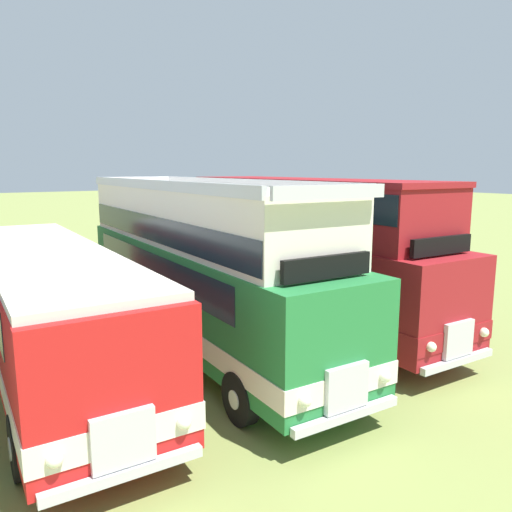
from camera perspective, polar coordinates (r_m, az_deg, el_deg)
The scene contains 3 objects.
bus_seventh_in_row at distance 12.59m, azimuth -22.85°, elevation -4.73°, with size 3.03×11.63×2.99m.
bus_eighth_in_row at distance 13.26m, azimuth -6.56°, elevation -0.60°, with size 3.10×11.68×4.52m.
bus_ninth_in_row at distance 15.45m, azimuth 5.54°, elevation 1.34°, with size 3.07×11.23×4.49m.
Camera 1 is at (5.22, -11.69, 4.78)m, focal length 34.84 mm.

